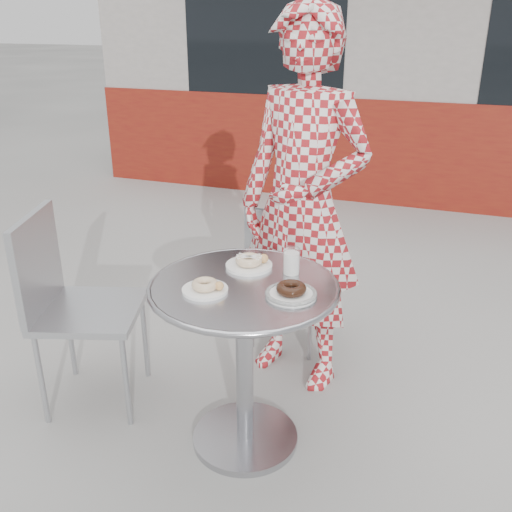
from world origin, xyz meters
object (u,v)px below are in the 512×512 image
(seated_person, at_px, (303,207))
(milk_cup, at_px, (291,262))
(chair_left, at_px, (92,346))
(chair_far, at_px, (290,300))
(plate_far, at_px, (250,262))
(plate_checker, at_px, (291,292))
(bistro_table, at_px, (244,326))
(plate_near, at_px, (206,287))

(seated_person, height_order, milk_cup, seated_person)
(chair_left, height_order, seated_person, seated_person)
(chair_far, xyz_separation_m, seated_person, (0.13, -0.28, 0.65))
(plate_far, distance_m, plate_checker, 0.31)
(plate_far, bearing_deg, plate_checker, -39.82)
(bistro_table, relative_size, chair_left, 0.81)
(bistro_table, bearing_deg, plate_checker, -9.76)
(plate_far, bearing_deg, milk_cup, -1.30)
(plate_far, relative_size, plate_near, 1.11)
(chair_far, height_order, plate_checker, chair_far)
(chair_far, distance_m, milk_cup, 0.93)
(plate_near, height_order, milk_cup, milk_cup)
(chair_far, height_order, plate_far, chair_far)
(chair_far, distance_m, plate_near, 1.12)
(chair_left, height_order, milk_cup, chair_left)
(seated_person, relative_size, plate_near, 10.28)
(plate_checker, bearing_deg, bistro_table, 170.24)
(bistro_table, height_order, chair_left, chair_left)
(bistro_table, bearing_deg, milk_cup, 47.67)
(chair_left, bearing_deg, plate_near, -120.11)
(seated_person, distance_m, milk_cup, 0.45)
(plate_checker, bearing_deg, chair_left, 175.47)
(bistro_table, relative_size, plate_far, 3.93)
(chair_left, xyz_separation_m, plate_near, (0.67, -0.15, 0.49))
(plate_far, height_order, plate_near, plate_far)
(chair_left, bearing_deg, bistro_table, -110.76)
(chair_left, bearing_deg, seated_person, -74.68)
(bistro_table, distance_m, seated_person, 0.68)
(chair_left, bearing_deg, plate_checker, -112.11)
(plate_near, bearing_deg, milk_cup, 45.71)
(bistro_table, xyz_separation_m, plate_near, (-0.11, -0.11, 0.20))
(plate_near, height_order, plate_checker, plate_checker)
(plate_far, bearing_deg, chair_far, 91.88)
(bistro_table, bearing_deg, chair_far, 93.84)
(bistro_table, distance_m, plate_far, 0.26)
(milk_cup, bearing_deg, seated_person, 99.70)
(chair_left, xyz_separation_m, plate_far, (0.75, 0.12, 0.49))
(bistro_table, distance_m, chair_left, 0.84)
(plate_far, bearing_deg, seated_person, 76.45)
(plate_checker, relative_size, milk_cup, 1.80)
(chair_far, distance_m, seated_person, 0.72)
(chair_left, bearing_deg, chair_far, -58.63)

